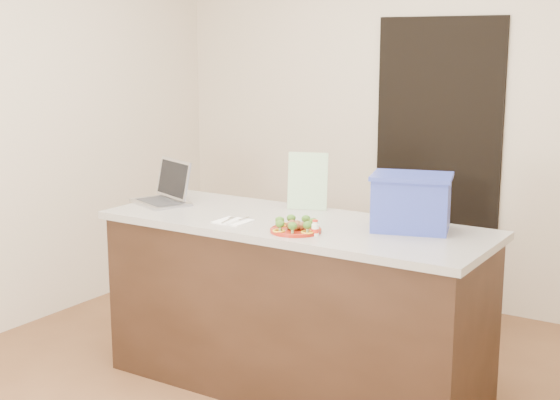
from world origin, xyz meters
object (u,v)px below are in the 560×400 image
Objects in this scene: island at (294,305)px; napkin at (233,221)px; laptop at (167,191)px; chair at (395,251)px; plate at (296,230)px; blue_box at (411,202)px; yogurt_bottle at (315,229)px.

island is 0.56m from napkin.
napkin is (-0.26, -0.19, 0.46)m from island.
laptop is (-0.62, 0.21, 0.06)m from napkin.
laptop is 1.44m from chair.
island is 0.95m from chair.
plate is 1.55× the size of napkin.
napkin is 0.36× the size of blue_box.
island is 0.59m from yogurt_bottle.
chair is (-0.42, 0.78, -0.49)m from blue_box.
laptop is at bearing -132.61° from chair.
yogurt_bottle is 0.50m from blue_box.
plate is at bearing -57.25° from island.
chair reaches higher than yogurt_bottle.
plate is 0.58m from blue_box.
yogurt_bottle is at bearing 10.05° from laptop.
island is 8.15× the size of plate.
laptop is 1.47m from blue_box.
blue_box is at bearing 26.35° from laptop.
yogurt_bottle reaches higher than island.
napkin is 1.24m from chair.
napkin reaches higher than island.
chair reaches higher than napkin.
island is at bearing 20.37° from laptop.
yogurt_bottle is 0.17× the size of blue_box.
yogurt_bottle is 0.08× the size of chair.
island is 0.52m from plate.
blue_box is (0.34, 0.35, 0.11)m from yogurt_bottle.
plate reaches higher than island.
yogurt_bottle reaches higher than napkin.
laptop is at bearing 168.39° from yogurt_bottle.
laptop reaches higher than island.
plate is 0.12m from yogurt_bottle.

